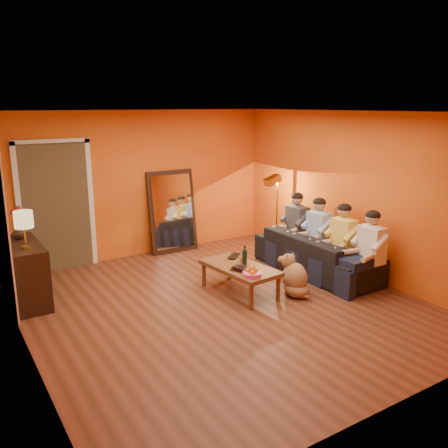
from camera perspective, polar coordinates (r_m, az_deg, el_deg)
room_shell at (r=6.54m, az=-1.99°, el=1.91°), size 5.00×5.50×2.60m
doorway_recess at (r=8.33m, az=-19.70°, el=2.00°), size 1.06×0.30×2.10m
door_jamb_left at (r=8.12m, az=-23.42°, el=1.35°), size 0.08×0.06×2.20m
door_jamb_right at (r=8.35m, az=-15.71°, el=2.34°), size 0.08×0.06×2.20m
door_header at (r=8.07m, az=-20.14°, el=9.29°), size 1.22×0.06×0.08m
mirror_frame at (r=8.86m, az=-6.25°, el=1.53°), size 0.92×0.27×1.51m
mirror_glass at (r=8.82m, az=-6.14°, el=1.48°), size 0.78×0.21×1.35m
sideboard at (r=7.15m, az=-22.75°, el=-5.44°), size 0.44×1.18×0.85m
table_lamp at (r=6.67m, az=-22.86°, el=-0.69°), size 0.24×0.24×0.51m
sofa at (r=7.90m, az=11.03°, el=-3.49°), size 2.23×0.87×0.65m
coffee_table at (r=6.96m, az=1.88°, el=-6.68°), size 0.73×1.27×0.42m
floor_lamp at (r=8.71m, az=6.37°, el=1.04°), size 0.32×0.26×1.44m
dog at (r=6.92m, az=8.52°, el=-6.06°), size 0.35×0.54×0.63m
person_far_left at (r=7.25m, az=17.28°, el=-3.14°), size 0.70×0.44×1.22m
person_mid_left at (r=7.60m, az=14.16°, el=-2.13°), size 0.70×0.44×1.22m
person_mid_right at (r=7.97m, az=11.32°, el=-1.21°), size 0.70×0.44×1.22m
person_far_right at (r=8.37m, az=8.75°, el=-0.37°), size 0.70×0.44×1.22m
fruit_bowl at (r=6.46m, az=3.41°, el=-5.65°), size 0.26×0.26×0.16m
wine_bottle at (r=6.83m, az=2.49°, el=-3.86°), size 0.07×0.07×0.31m
tumbler at (r=7.04m, az=2.17°, el=-4.27°), size 0.11×0.11×0.09m
laptop at (r=7.26m, az=1.53°, el=-3.94°), size 0.37×0.35×0.02m
book_lower at (r=6.64m, az=1.57°, el=-5.72°), size 0.27×0.29×0.02m
book_mid at (r=6.64m, az=1.60°, el=-5.50°), size 0.23×0.29×0.02m
book_upper at (r=6.62m, az=1.62°, el=-5.41°), size 0.21×0.24×0.02m
vase at (r=7.24m, az=-23.49°, el=-0.96°), size 0.18×0.18×0.19m
flowers at (r=7.18m, az=-23.70°, el=1.08°), size 0.17×0.17×0.48m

